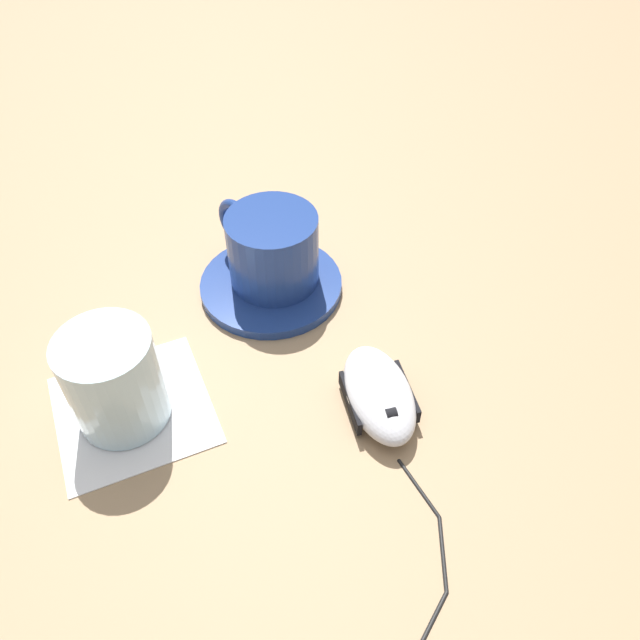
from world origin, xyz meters
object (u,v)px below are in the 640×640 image
at_px(saucer, 271,285).
at_px(drinking_glass, 114,380).
at_px(coffee_cup, 271,248).
at_px(computer_mouse, 379,394).

relative_size(saucer, drinking_glass, 1.62).
distance_m(coffee_cup, drinking_glass, 0.20).
bearing_deg(computer_mouse, saucer, -61.60).
distance_m(computer_mouse, drinking_glass, 0.22).
height_order(coffee_cup, drinking_glass, drinking_glass).
relative_size(computer_mouse, drinking_glass, 1.26).
xyz_separation_m(saucer, computer_mouse, (-0.08, 0.16, 0.01)).
distance_m(saucer, coffee_cup, 0.04).
xyz_separation_m(coffee_cup, drinking_glass, (0.13, 0.15, -0.00)).
bearing_deg(drinking_glass, saucer, -132.16).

